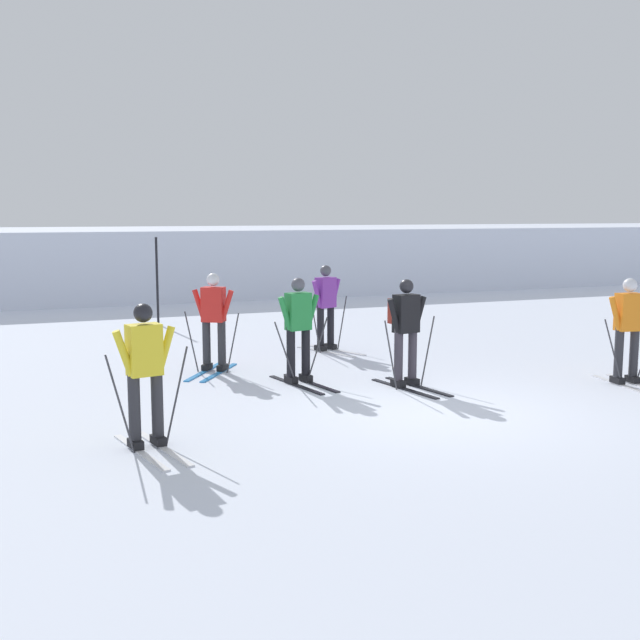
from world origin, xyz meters
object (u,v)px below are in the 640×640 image
(skier_orange, at_px, (628,328))
(skier_green, at_px, (299,327))
(skier_yellow, at_px, (145,371))
(skier_black, at_px, (405,327))
(trail_marker_pole, at_px, (157,281))
(skier_red, at_px, (213,319))
(skier_purple, at_px, (326,305))

(skier_orange, distance_m, skier_green, 5.27)
(skier_yellow, height_order, skier_green, same)
(skier_yellow, relative_size, skier_black, 1.00)
(skier_yellow, distance_m, skier_orange, 7.77)
(skier_yellow, xyz_separation_m, skier_green, (2.85, 2.69, -0.00))
(skier_yellow, relative_size, trail_marker_pole, 0.80)
(skier_black, distance_m, skier_red, 3.40)
(skier_green, height_order, trail_marker_pole, trail_marker_pole)
(skier_purple, relative_size, trail_marker_pole, 0.80)
(skier_green, bearing_deg, trail_marker_pole, 97.61)
(skier_black, distance_m, skier_purple, 3.46)
(skier_black, relative_size, skier_red, 1.00)
(trail_marker_pole, bearing_deg, skier_green, -82.39)
(skier_orange, height_order, skier_purple, same)
(trail_marker_pole, bearing_deg, skier_black, -73.36)
(skier_orange, xyz_separation_m, skier_purple, (-3.38, 4.60, 0.00))
(skier_yellow, relative_size, skier_purple, 1.00)
(skier_orange, bearing_deg, skier_black, 161.45)
(skier_orange, distance_m, skier_purple, 5.70)
(skier_orange, xyz_separation_m, skier_red, (-5.94, 3.40, 0.00))
(skier_red, xyz_separation_m, skier_purple, (2.56, 1.20, 0.00))
(trail_marker_pole, bearing_deg, skier_yellow, -100.28)
(skier_purple, bearing_deg, skier_red, -154.94)
(skier_red, xyz_separation_m, trail_marker_pole, (0.05, 6.06, 0.16))
(skier_red, bearing_deg, trail_marker_pole, 89.50)
(skier_black, distance_m, skier_green, 1.70)
(skier_black, bearing_deg, skier_orange, -18.55)
(skier_red, height_order, skier_green, same)
(skier_black, distance_m, trail_marker_pole, 8.69)
(skier_yellow, distance_m, skier_red, 4.49)
(skier_black, xyz_separation_m, skier_green, (-1.49, 0.83, -0.04))
(skier_red, bearing_deg, skier_green, -53.51)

